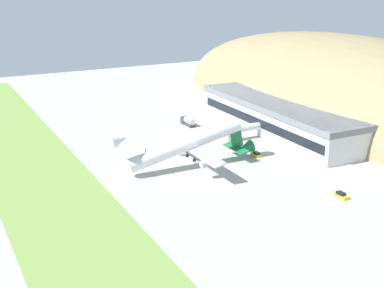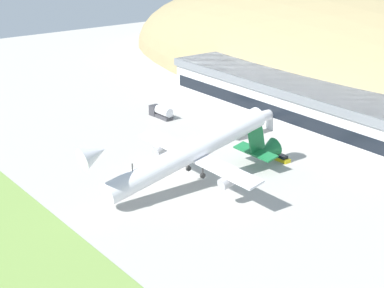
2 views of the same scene
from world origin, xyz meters
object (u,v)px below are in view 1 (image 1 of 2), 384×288
Objects in this scene: traffic_cone_0 at (225,164)px; terminal_building at (281,115)px; service_car_1 at (256,154)px; service_car_0 at (341,195)px; fuel_truck at (188,121)px; cargo_airplane at (188,145)px; jetway_0 at (240,129)px.

terminal_building is at bearing 120.18° from traffic_cone_0.
service_car_1 is at bearing 99.45° from traffic_cone_0.
terminal_building is 17.99× the size of service_car_0.
cargo_airplane is at bearing -26.68° from fuel_truck.
service_car_1 is at bearing 88.13° from cargo_airplane.
service_car_0 reaches higher than service_car_1.
terminal_building is 50.43m from cargo_airplane.
service_car_0 reaches higher than traffic_cone_0.
terminal_building is at bearing 94.58° from jetway_0.
fuel_truck is (-79.79, -4.82, 0.95)m from service_car_0.
traffic_cone_0 is (19.50, -17.65, -3.71)m from jetway_0.
cargo_airplane is 46.79m from service_car_0.
terminal_building is 42.15m from traffic_cone_0.
service_car_0 is at bearing 22.00° from traffic_cone_0.
terminal_building is 5.39× the size of jetway_0.
jetway_0 reaches higher than service_car_0.
service_car_0 is (56.71, -21.62, -5.75)m from terminal_building.
jetway_0 is 3.53× the size of service_car_1.
traffic_cone_0 is at bearing 74.99° from cargo_airplane.
service_car_0 is 38.54m from traffic_cone_0.
cargo_airplane reaches higher than fuel_truck.
cargo_airplane is at bearing -69.07° from terminal_building.
fuel_truck is (-24.56, -8.03, -2.43)m from jetway_0.
service_car_0 is (55.23, -3.21, -3.38)m from jetway_0.
traffic_cone_0 is at bearing -59.82° from terminal_building.
cargo_airplane is 5.92× the size of fuel_truck.
traffic_cone_0 is at bearing -80.55° from service_car_1.
fuel_truck is (-23.09, -26.44, -4.80)m from terminal_building.
traffic_cone_0 is (-35.73, -14.44, -0.33)m from service_car_0.
service_car_0 is at bearing 2.09° from service_car_1.
service_car_0 is 7.44× the size of traffic_cone_0.
cargo_airplane is (18.01, -47.10, 0.78)m from terminal_building.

